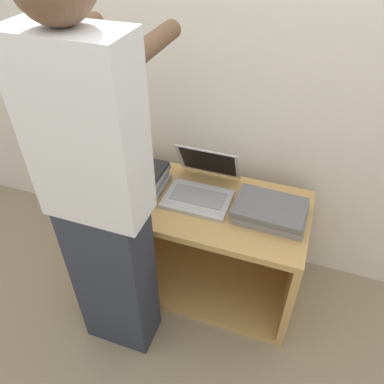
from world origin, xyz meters
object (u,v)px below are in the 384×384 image
laptop_stack_left (132,177)px  laptop_stack_right (271,211)px  person (100,200)px  laptop_open (201,187)px

laptop_stack_left → laptop_stack_right: bearing=-0.0°
laptop_stack_right → person: 0.80m
laptop_open → laptop_stack_left: bearing=-171.3°
laptop_stack_right → person: size_ratio=0.19×
laptop_open → laptop_stack_left: laptop_open is taller
laptop_stack_right → person: bearing=-145.0°
laptop_open → person: person is taller
laptop_open → laptop_stack_left: (-0.36, -0.06, 0.01)m
laptop_open → laptop_stack_right: laptop_open is taller
laptop_stack_right → laptop_open: bearing=171.4°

